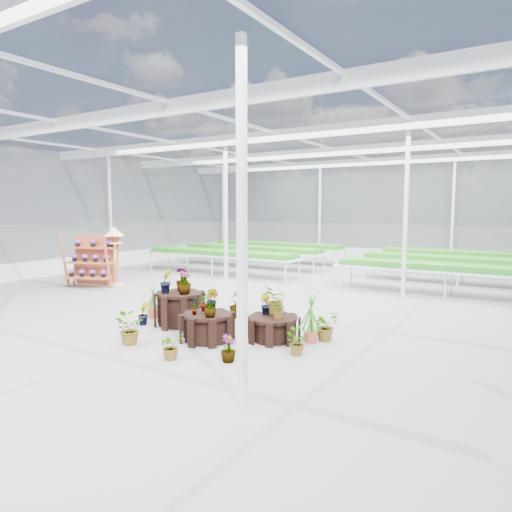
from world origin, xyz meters
The scene contains 10 objects.
ground_plane centered at (0.00, 0.00, 0.00)m, with size 24.00×24.00×0.00m, color gray.
greenhouse_shell centered at (0.00, 0.00, 2.25)m, with size 18.00×24.00×4.50m, color white, non-canonical shape.
steel_frame centered at (0.00, 0.00, 2.25)m, with size 18.00×24.00×4.50m, color silver, non-canonical shape.
nursery_benches centered at (0.00, 7.20, 0.42)m, with size 16.00×7.00×0.84m, color silver, non-canonical shape.
plinth_tall centered at (-0.21, -1.55, 0.35)m, with size 1.02×1.02×0.70m, color black.
plinth_mid centered at (0.99, -2.15, 0.26)m, with size 0.98×0.98×0.52m, color black.
plinth_low centered at (1.99, -1.45, 0.22)m, with size 0.98×0.98×0.44m, color black.
shelf_rack centered at (-5.77, 0.62, 0.80)m, with size 1.52×0.80×1.61m, color #A0492D, non-canonical shape.
bird_table centered at (-5.26, 1.13, 0.93)m, with size 0.44×0.44×1.86m, color #DAC578, non-canonical shape.
nursery_plants centered at (0.90, -1.47, 0.46)m, with size 4.46×3.42×1.21m.
Camera 1 is at (6.11, -8.66, 2.45)m, focal length 32.00 mm.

